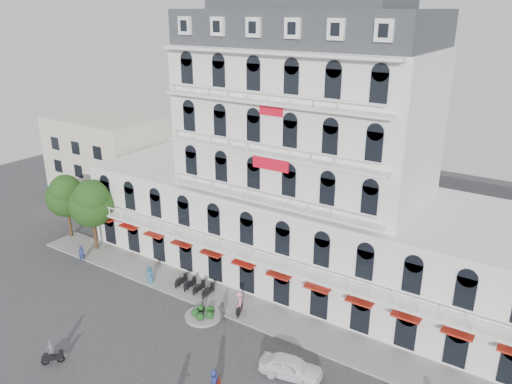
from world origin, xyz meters
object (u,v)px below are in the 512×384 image
(rider_east, at_px, (214,383))
(rider_center, at_px, (239,303))
(parked_car, at_px, (291,367))
(rider_west, at_px, (52,354))

(rider_east, relative_size, rider_center, 0.98)
(parked_car, relative_size, rider_center, 2.05)
(rider_east, bearing_deg, rider_west, 95.72)
(parked_car, bearing_deg, rider_center, 48.43)
(rider_east, xyz_separation_m, rider_center, (-4.18, 8.90, 0.09))
(rider_center, bearing_deg, rider_west, -56.25)
(rider_west, xyz_separation_m, rider_east, (12.15, 4.02, 0.23))
(rider_center, bearing_deg, rider_east, 0.60)
(rider_west, distance_m, rider_east, 12.80)
(rider_west, bearing_deg, parked_car, -19.51)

